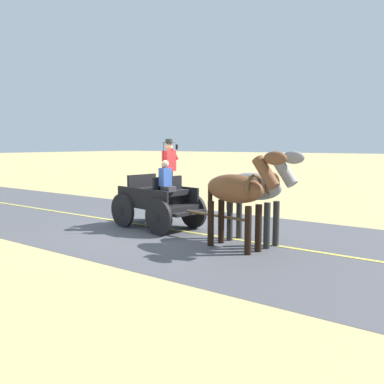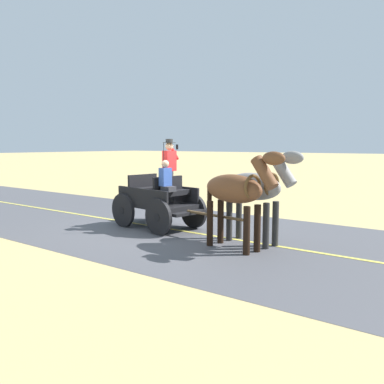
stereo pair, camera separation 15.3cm
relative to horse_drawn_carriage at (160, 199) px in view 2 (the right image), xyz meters
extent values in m
plane|color=tan|center=(-0.01, 0.17, -0.82)|extent=(200.00, 200.00, 0.00)
cube|color=#4C4C51|center=(-0.01, 0.17, -0.81)|extent=(6.69, 160.00, 0.01)
cube|color=#DBCC4C|center=(-0.01, 0.17, -0.81)|extent=(0.12, 160.00, 0.00)
cube|color=black|center=(-0.01, -0.08, -0.16)|extent=(1.50, 2.35, 0.12)
cube|color=black|center=(-0.57, 0.00, 0.12)|extent=(0.36, 2.08, 0.44)
cube|color=black|center=(0.56, -0.16, 0.12)|extent=(0.36, 2.08, 0.44)
cube|color=black|center=(0.16, 1.12, -0.26)|extent=(1.10, 0.39, 0.08)
cube|color=black|center=(-0.18, -1.27, -0.34)|extent=(0.74, 0.30, 0.06)
cube|color=black|center=(0.08, 0.52, 0.22)|extent=(1.06, 0.50, 0.14)
cube|color=black|center=(0.05, 0.34, 0.44)|extent=(1.02, 0.22, 0.44)
cube|color=black|center=(-0.08, -0.57, 0.22)|extent=(1.06, 0.50, 0.14)
cube|color=black|center=(-0.10, -0.75, 0.44)|extent=(1.02, 0.22, 0.44)
cylinder|color=black|center=(-0.54, 0.77, -0.34)|extent=(0.24, 0.96, 0.96)
cylinder|color=black|center=(-0.54, 0.77, -0.34)|extent=(0.15, 0.23, 0.21)
cylinder|color=black|center=(0.74, 0.59, -0.34)|extent=(0.24, 0.96, 0.96)
cylinder|color=black|center=(0.74, 0.59, -0.34)|extent=(0.15, 0.23, 0.21)
cylinder|color=black|center=(-0.76, -0.75, -0.34)|extent=(0.24, 0.96, 0.96)
cylinder|color=black|center=(-0.76, -0.75, -0.34)|extent=(0.15, 0.23, 0.21)
cylinder|color=black|center=(0.53, -0.94, -0.34)|extent=(0.24, 0.96, 0.96)
cylinder|color=black|center=(0.53, -0.94, -0.34)|extent=(0.15, 0.23, 0.21)
cylinder|color=brown|center=(0.30, 2.09, -0.21)|extent=(0.35, 1.99, 0.07)
cylinder|color=black|center=(0.37, 0.47, 0.92)|extent=(0.02, 0.02, 1.30)
cylinder|color=#2D2D33|center=(-0.11, 0.26, 0.35)|extent=(0.22, 0.22, 0.90)
cube|color=red|center=(-0.11, 0.26, 1.08)|extent=(0.37, 0.27, 0.56)
sphere|color=tan|center=(-0.11, 0.26, 1.48)|extent=(0.22, 0.22, 0.22)
cylinder|color=black|center=(-0.11, 0.26, 1.58)|extent=(0.36, 0.36, 0.01)
cylinder|color=black|center=(-0.11, 0.26, 1.63)|extent=(0.20, 0.20, 0.10)
cylinder|color=red|center=(-0.28, 0.33, 1.26)|extent=(0.27, 0.12, 0.32)
cube|color=black|center=(-0.34, 0.36, 1.46)|extent=(0.03, 0.07, 0.14)
cube|color=#2D2D33|center=(0.34, 0.60, 0.36)|extent=(0.32, 0.36, 0.14)
cube|color=#2D4C99|center=(0.32, 0.48, 0.67)|extent=(0.33, 0.24, 0.48)
sphere|color=tan|center=(0.32, 0.48, 1.02)|extent=(0.20, 0.20, 0.20)
ellipsoid|color=gray|center=(0.06, 2.94, 0.55)|extent=(0.82, 1.63, 0.64)
cylinder|color=#272726|center=(-0.02, 3.51, -0.29)|extent=(0.15, 0.15, 1.05)
cylinder|color=#272726|center=(0.34, 3.44, -0.29)|extent=(0.15, 0.15, 1.05)
cylinder|color=#272726|center=(-0.21, 2.43, -0.29)|extent=(0.15, 0.15, 1.05)
cylinder|color=#272726|center=(0.15, 2.37, -0.29)|extent=(0.15, 0.15, 1.05)
cylinder|color=gray|center=(0.21, 3.77, 0.95)|extent=(0.37, 0.68, 0.73)
ellipsoid|color=gray|center=(0.25, 3.98, 1.26)|extent=(0.31, 0.57, 0.28)
cube|color=#272726|center=(0.21, 3.75, 0.99)|extent=(0.15, 0.51, 0.56)
cylinder|color=#272726|center=(-0.06, 2.21, 0.25)|extent=(0.11, 0.11, 0.70)
torus|color=brown|center=(0.16, 3.47, 0.63)|extent=(0.55, 0.16, 0.55)
ellipsoid|color=brown|center=(0.77, 2.84, 0.55)|extent=(0.84, 1.64, 0.64)
cylinder|color=black|center=(0.69, 3.41, -0.29)|extent=(0.15, 0.15, 1.05)
cylinder|color=black|center=(1.05, 3.34, -0.29)|extent=(0.15, 0.15, 1.05)
cylinder|color=black|center=(0.49, 2.33, -0.29)|extent=(0.15, 0.15, 1.05)
cylinder|color=black|center=(0.85, 2.27, -0.29)|extent=(0.15, 0.15, 1.05)
cylinder|color=brown|center=(0.92, 3.66, 0.95)|extent=(0.37, 0.68, 0.73)
ellipsoid|color=brown|center=(0.96, 3.88, 1.26)|extent=(0.31, 0.57, 0.28)
cube|color=black|center=(0.92, 3.64, 0.99)|extent=(0.15, 0.50, 0.56)
cylinder|color=black|center=(0.64, 2.11, 0.25)|extent=(0.11, 0.11, 0.70)
torus|color=brown|center=(0.87, 3.37, 0.63)|extent=(0.55, 0.17, 0.55)
camera|label=1|loc=(8.59, 7.26, 1.54)|focal=37.70mm
camera|label=2|loc=(8.50, 7.38, 1.54)|focal=37.70mm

